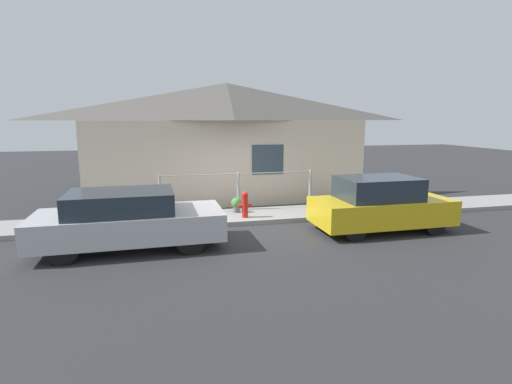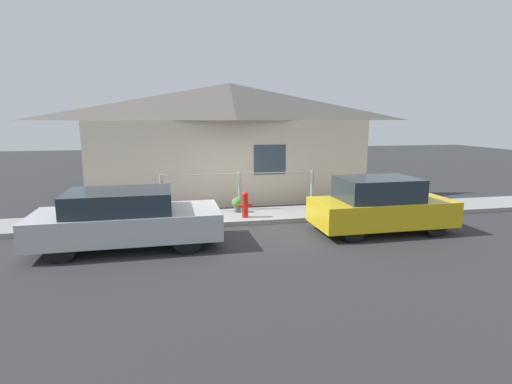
% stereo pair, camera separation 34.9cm
% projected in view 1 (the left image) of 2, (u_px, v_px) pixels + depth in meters
% --- Properties ---
extents(ground_plane, '(60.00, 60.00, 0.00)m').
position_uv_depth(ground_plane, '(249.00, 226.00, 11.23)').
color(ground_plane, '#2D2D30').
extents(sidewalk, '(24.00, 1.67, 0.13)m').
position_uv_depth(sidewalk, '(243.00, 216.00, 12.02)').
color(sidewalk, gray).
rests_on(sidewalk, ground_plane).
extents(house, '(9.97, 2.23, 4.19)m').
position_uv_depth(house, '(228.00, 108.00, 13.91)').
color(house, beige).
rests_on(house, ground_plane).
extents(fence, '(4.90, 0.10, 1.19)m').
position_uv_depth(fence, '(238.00, 189.00, 12.54)').
color(fence, '#999993').
rests_on(fence, sidewalk).
extents(car_left, '(4.26, 1.85, 1.35)m').
position_uv_depth(car_left, '(128.00, 219.00, 9.16)').
color(car_left, '#B7B7BC').
rests_on(car_left, ground_plane).
extents(car_right, '(3.66, 1.67, 1.45)m').
position_uv_depth(car_right, '(380.00, 205.00, 10.62)').
color(car_right, gold).
rests_on(car_right, ground_plane).
extents(fire_hydrant, '(0.42, 0.19, 0.77)m').
position_uv_depth(fire_hydrant, '(245.00, 204.00, 11.57)').
color(fire_hydrant, red).
rests_on(fire_hydrant, sidewalk).
extents(potted_plant_near_hydrant, '(0.32, 0.32, 0.46)m').
position_uv_depth(potted_plant_near_hydrant, '(236.00, 204.00, 12.22)').
color(potted_plant_near_hydrant, slate).
rests_on(potted_plant_near_hydrant, sidewalk).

